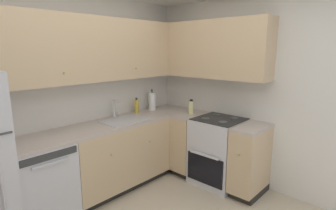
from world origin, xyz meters
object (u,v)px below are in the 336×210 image
dishwasher (41,183)px  oven_range (218,151)px  soap_bottle (137,106)px  paper_towel_roll (152,101)px  oil_bottle (191,107)px

dishwasher → oven_range: oven_range is taller
dishwasher → soap_bottle: 1.64m
paper_towel_roll → oil_bottle: bearing=-72.4°
soap_bottle → dishwasher: bearing=-173.2°
oil_bottle → oven_range: bearing=-87.7°
dishwasher → oil_bottle: size_ratio=4.06×
soap_bottle → oil_bottle: soap_bottle is taller
paper_towel_roll → oil_bottle: (0.20, -0.62, -0.04)m
oven_range → oil_bottle: oil_bottle is taller
oven_range → oil_bottle: (-0.02, 0.48, 0.55)m
soap_bottle → paper_towel_roll: size_ratio=0.69×
soap_bottle → paper_towel_roll: paper_towel_roll is taller
soap_bottle → oil_bottle: 0.80m
paper_towel_roll → oil_bottle: 0.65m
paper_towel_roll → oil_bottle: size_ratio=1.55×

